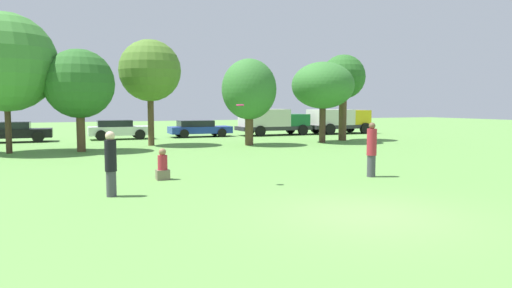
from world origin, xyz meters
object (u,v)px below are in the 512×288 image
Objects in this scene: frisbee at (240,105)px; tree_3 at (150,71)px; person_thrower at (111,163)px; tree_1 at (5,62)px; tree_5 at (323,86)px; bystander_sitting at (163,167)px; parked_car_blue at (199,128)px; delivery_truck_yellow at (339,120)px; parked_car_black at (14,131)px; tree_4 at (249,90)px; delivery_truck_green at (272,121)px; tree_2 at (79,84)px; parked_car_white at (118,129)px; tree_6 at (343,78)px; person_catcher at (372,149)px.

frisbee is 0.04× the size of tree_3.
person_thrower is 13.97m from tree_1.
tree_1 is 1.35× the size of tree_5.
parked_car_blue is (6.56, 18.43, 0.23)m from bystander_sitting.
bystander_sitting is 25.39m from delivery_truck_yellow.
parked_car_black is (-5.63, 18.25, 0.27)m from bystander_sitting.
delivery_truck_green is (5.12, 7.59, -2.12)m from tree_4.
tree_2 is 21.61m from delivery_truck_yellow.
tree_4 is 4.99m from tree_5.
delivery_truck_yellow is at bearing 49.98° from frisbee.
tree_3 reaches higher than frisbee.
tree_3 reaches higher than parked_car_white.
tree_3 is (7.21, 1.57, -0.10)m from tree_1.
tree_5 is at bearing -53.67° from parked_car_blue.
person_thrower is 15.49m from tree_3.
person_thrower is 0.30× the size of tree_6.
tree_5 is 1.22× the size of parked_car_white.
person_thrower is at bearing -104.31° from tree_3.
bystander_sitting is 0.22× the size of parked_car_blue.
frisbee is at bearing -130.20° from tree_5.
tree_3 is 10.20m from parked_car_black.
parked_car_black is (-3.85, 20.41, -0.18)m from person_thrower.
tree_6 is (2.18, 0.99, 0.57)m from tree_5.
tree_6 reaches higher than frisbee.
bystander_sitting is at bearing 50.44° from person_thrower.
tree_1 reaches higher than parked_car_blue.
delivery_truck_green is at bearing 176.92° from delivery_truck_yellow.
person_thrower is at bearing -125.81° from tree_4.
tree_1 reaches higher than tree_3.
delivery_truck_yellow is (16.34, 5.13, -3.16)m from tree_3.
delivery_truck_green is at bearing 27.88° from tree_2.
delivery_truck_green reaches higher than person_thrower.
parked_car_white is (-5.68, 20.45, -0.20)m from person_catcher.
tree_1 is at bearing -167.73° from tree_3.
tree_1 is 24.70m from delivery_truck_yellow.
tree_3 reaches higher than delivery_truck_yellow.
person_catcher is 0.32× the size of tree_6.
bystander_sitting is 12.75m from tree_1.
tree_3 is (-4.50, 14.64, 3.41)m from person_catcher.
parked_car_blue is at bearing 43.28° from tree_2.
tree_3 is at bearing 81.13° from bystander_sitting.
tree_1 is 1.20× the size of tree_6.
tree_3 reaches higher than person_thrower.
tree_4 is 0.93× the size of delivery_truck_yellow.
tree_1 reaches higher than tree_2.
tree_5 reaches higher than delivery_truck_green.
tree_5 is 10.31m from parked_car_blue.
tree_2 reaches higher than parked_car_black.
tree_3 reaches higher than tree_4.
frisbee is 16.12m from tree_5.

